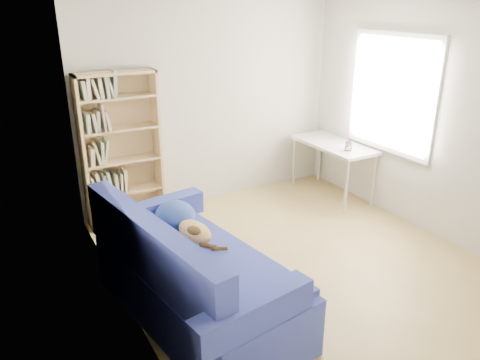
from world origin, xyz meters
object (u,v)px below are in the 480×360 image
bookshelf (122,156)px  pen_cup (348,146)px  sofa (192,277)px  desk (333,148)px

bookshelf → pen_cup: size_ratio=10.37×
sofa → bookshelf: bookshelf is taller
bookshelf → desk: (2.71, -0.58, -0.16)m
sofa → desk: 3.15m
desk → pen_cup: size_ratio=6.98×
desk → pen_cup: 0.37m
sofa → pen_cup: sofa is taller
sofa → bookshelf: bearing=80.0°
sofa → pen_cup: (2.70, 1.16, 0.44)m
sofa → bookshelf: size_ratio=1.19×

